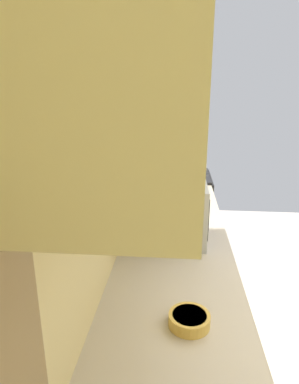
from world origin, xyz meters
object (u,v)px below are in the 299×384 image
(oven_range, at_px, (178,218))
(bowl, at_px, (189,319))
(microwave, at_px, (172,207))
(kettle, at_px, (185,188))

(oven_range, height_order, bowl, oven_range)
(oven_range, height_order, microwave, microwave)
(oven_range, distance_m, kettle, 0.85)
(bowl, xyz_separation_m, kettle, (1.44, 0.00, 0.06))
(oven_range, relative_size, microwave, 2.30)
(microwave, bearing_deg, oven_range, -1.59)
(bowl, bearing_deg, kettle, 0.00)
(microwave, distance_m, kettle, 0.66)
(oven_range, distance_m, microwave, 1.45)
(microwave, height_order, kettle, microwave)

